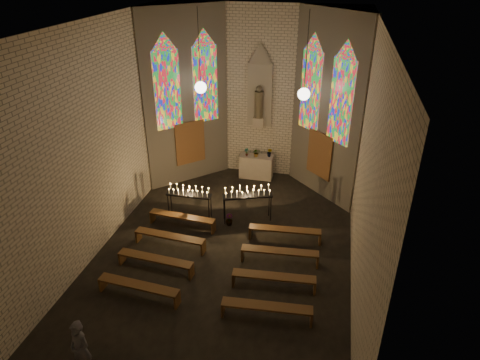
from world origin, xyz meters
name	(u,v)px	position (x,y,z in m)	size (l,w,h in m)	color
floor	(224,253)	(0.00, 0.00, 0.00)	(12.00, 12.00, 0.00)	black
room	(247,110)	(0.00, 3.37, 3.72)	(8.22, 12.43, 7.00)	beige
altar	(256,167)	(0.00, 5.45, 0.50)	(1.40, 0.60, 1.00)	#BDAD9A
flower_vase_left	(247,152)	(-0.41, 5.36, 1.18)	(0.19, 0.13, 0.35)	#4C723F
flower_vase_center	(256,153)	(0.00, 5.40, 1.18)	(0.32, 0.27, 0.35)	#4C723F
flower_vase_right	(270,152)	(0.55, 5.49, 1.20)	(0.22, 0.18, 0.40)	#4C723F
aisle_flower_pot	(229,220)	(-0.24, 1.61, 0.22)	(0.24, 0.24, 0.43)	#4C723F
votive_stand_left	(189,192)	(-1.76, 1.81, 1.02)	(1.64, 0.43, 1.19)	black
votive_stand_right	(247,193)	(0.32, 2.07, 1.11)	(1.80, 1.00, 1.30)	black
pew_left_0	(182,218)	(-1.81, 1.12, 0.37)	(2.41, 0.52, 0.46)	#553518
pew_right_0	(285,231)	(1.81, 1.12, 0.37)	(2.41, 0.52, 0.46)	#553518
pew_left_1	(170,237)	(-1.81, -0.08, 0.37)	(2.41, 0.52, 0.46)	#553518
pew_right_1	(280,253)	(1.81, -0.08, 0.37)	(2.41, 0.52, 0.46)	#553518
pew_left_2	(155,260)	(-1.81, -1.28, 0.37)	(2.41, 0.52, 0.46)	#553518
pew_right_2	(274,278)	(1.81, -1.28, 0.37)	(2.41, 0.52, 0.46)	#553518
pew_left_3	(138,287)	(-1.81, -2.48, 0.37)	(2.41, 0.52, 0.46)	#553518
pew_right_3	(267,308)	(1.81, -2.48, 0.37)	(2.41, 0.52, 0.46)	#553518
visitor	(81,349)	(-1.99, -5.03, 0.76)	(0.55, 0.36, 1.52)	#474751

